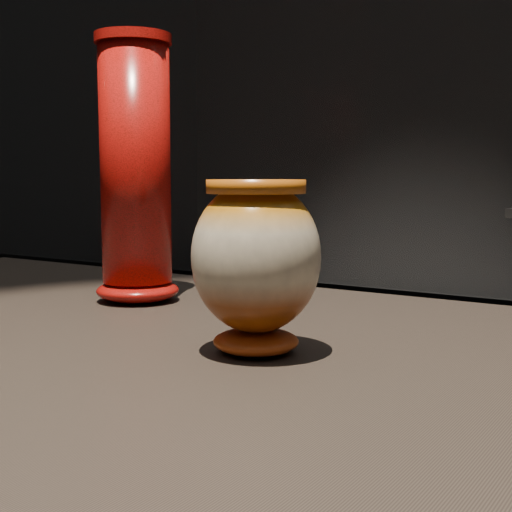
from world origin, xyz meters
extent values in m
cube|color=black|center=(0.00, 0.00, 0.88)|extent=(2.00, 0.80, 0.05)
ellipsoid|color=#7D330B|center=(-0.05, -0.02, 0.91)|extent=(0.12, 0.12, 0.02)
ellipsoid|color=beige|center=(-0.05, -0.02, 1.00)|extent=(0.17, 0.17, 0.16)
cylinder|color=#C77812|center=(-0.05, -0.02, 1.07)|extent=(0.13, 0.13, 0.01)
ellipsoid|color=red|center=(-0.36, 0.14, 0.92)|extent=(0.14, 0.14, 0.03)
cylinder|color=red|center=(-0.36, 0.14, 1.10)|extent=(0.12, 0.12, 0.34)
cylinder|color=red|center=(-0.36, 0.14, 1.27)|extent=(0.12, 0.12, 0.01)
camera|label=1|loc=(0.34, -0.63, 1.08)|focal=50.00mm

